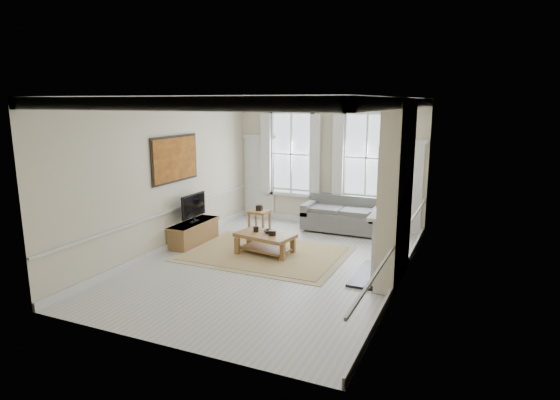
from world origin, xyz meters
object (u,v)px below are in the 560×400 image
at_px(sofa, 343,217).
at_px(tv_stand, 194,233).
at_px(side_table, 259,215).
at_px(coffee_table, 265,237).

relative_size(sofa, tv_stand, 1.36).
distance_m(side_table, tv_stand, 1.81).
distance_m(sofa, coffee_table, 2.75).
height_order(side_table, coffee_table, side_table).
height_order(sofa, coffee_table, sofa).
distance_m(sofa, side_table, 2.18).
bearing_deg(tv_stand, coffee_table, -1.08).
bearing_deg(side_table, sofa, 28.25).
xyz_separation_m(coffee_table, tv_stand, (-1.90, 0.04, -0.13)).
height_order(side_table, tv_stand, side_table).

